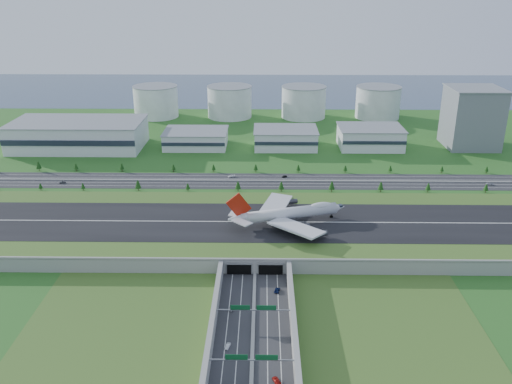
{
  "coord_description": "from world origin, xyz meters",
  "views": [
    {
      "loc": [
        4.34,
        -306.03,
        148.28
      ],
      "look_at": [
        -0.64,
        35.0,
        14.34
      ],
      "focal_mm": 38.0,
      "sensor_mm": 36.0,
      "label": 1
    }
  ],
  "objects_px": {
    "car_0": "(231,309)",
    "car_2": "(277,290)",
    "office_tower": "(472,118)",
    "car_7": "(231,176)",
    "fuel_tank_a": "(156,102)",
    "car_3": "(277,381)",
    "car_6": "(490,184)",
    "car_1": "(228,346)",
    "boeing_747": "(288,213)",
    "car_4": "(63,182)",
    "car_5": "(284,176)"
  },
  "relations": [
    {
      "from": "office_tower",
      "to": "car_0",
      "type": "relative_size",
      "value": 12.48
    },
    {
      "from": "boeing_747",
      "to": "car_1",
      "type": "height_order",
      "value": "boeing_747"
    },
    {
      "from": "boeing_747",
      "to": "car_0",
      "type": "xyz_separation_m",
      "value": [
        -30.5,
        -83.44,
        -13.85
      ]
    },
    {
      "from": "car_3",
      "to": "car_4",
      "type": "relative_size",
      "value": 1.15
    },
    {
      "from": "office_tower",
      "to": "car_6",
      "type": "distance_m",
      "value": 111.03
    },
    {
      "from": "boeing_747",
      "to": "car_5",
      "type": "xyz_separation_m",
      "value": [
        1.5,
        105.39,
        -13.9
      ]
    },
    {
      "from": "car_1",
      "to": "car_7",
      "type": "bearing_deg",
      "value": 107.92
    },
    {
      "from": "car_3",
      "to": "car_5",
      "type": "xyz_separation_m",
      "value": [
        11.17,
        238.53,
        -0.1
      ]
    },
    {
      "from": "car_2",
      "to": "car_3",
      "type": "relative_size",
      "value": 0.96
    },
    {
      "from": "car_3",
      "to": "car_5",
      "type": "relative_size",
      "value": 1.3
    },
    {
      "from": "car_1",
      "to": "car_5",
      "type": "relative_size",
      "value": 1.01
    },
    {
      "from": "car_0",
      "to": "car_4",
      "type": "relative_size",
      "value": 0.92
    },
    {
      "from": "car_1",
      "to": "car_4",
      "type": "distance_m",
      "value": 246.18
    },
    {
      "from": "car_0",
      "to": "car_6",
      "type": "bearing_deg",
      "value": 46.03
    },
    {
      "from": "car_3",
      "to": "car_7",
      "type": "distance_m",
      "value": 240.24
    },
    {
      "from": "car_5",
      "to": "office_tower",
      "type": "bearing_deg",
      "value": 93.18
    },
    {
      "from": "car_1",
      "to": "car_6",
      "type": "xyz_separation_m",
      "value": [
        190.54,
        202.1,
        0.12
      ]
    },
    {
      "from": "car_5",
      "to": "car_7",
      "type": "xyz_separation_m",
      "value": [
        -42.55,
        -0.34,
        0.11
      ]
    },
    {
      "from": "car_0",
      "to": "car_6",
      "type": "height_order",
      "value": "car_6"
    },
    {
      "from": "office_tower",
      "to": "car_7",
      "type": "xyz_separation_m",
      "value": [
        -221.41,
        -91.24,
        -26.57
      ]
    },
    {
      "from": "office_tower",
      "to": "car_6",
      "type": "xyz_separation_m",
      "value": [
        -20.17,
        -105.91,
        -26.55
      ]
    },
    {
      "from": "fuel_tank_a",
      "to": "car_2",
      "type": "bearing_deg",
      "value": -70.77
    },
    {
      "from": "fuel_tank_a",
      "to": "car_2",
      "type": "xyz_separation_m",
      "value": [
        131.67,
        -377.41,
        -16.65
      ]
    },
    {
      "from": "fuel_tank_a",
      "to": "car_6",
      "type": "bearing_deg",
      "value": -36.38
    },
    {
      "from": "boeing_747",
      "to": "car_2",
      "type": "bearing_deg",
      "value": -113.78
    },
    {
      "from": "car_0",
      "to": "car_7",
      "type": "xyz_separation_m",
      "value": [
        -10.56,
        188.48,
        0.06
      ]
    },
    {
      "from": "office_tower",
      "to": "car_3",
      "type": "relative_size",
      "value": 9.96
    },
    {
      "from": "boeing_747",
      "to": "car_6",
      "type": "height_order",
      "value": "boeing_747"
    },
    {
      "from": "car_0",
      "to": "car_2",
      "type": "bearing_deg",
      "value": 41.24
    },
    {
      "from": "car_0",
      "to": "car_7",
      "type": "bearing_deg",
      "value": 96.89
    },
    {
      "from": "car_2",
      "to": "car_6",
      "type": "distance_m",
      "value": 229.72
    },
    {
      "from": "fuel_tank_a",
      "to": "car_3",
      "type": "distance_m",
      "value": 463.34
    },
    {
      "from": "office_tower",
      "to": "car_3",
      "type": "bearing_deg",
      "value": -119.98
    },
    {
      "from": "car_6",
      "to": "car_4",
      "type": "bearing_deg",
      "value": 100.73
    },
    {
      "from": "boeing_747",
      "to": "car_0",
      "type": "bearing_deg",
      "value": -126.98
    },
    {
      "from": "office_tower",
      "to": "car_2",
      "type": "relative_size",
      "value": 10.42
    },
    {
      "from": "fuel_tank_a",
      "to": "car_4",
      "type": "distance_m",
      "value": 224.97
    },
    {
      "from": "car_2",
      "to": "car_7",
      "type": "relative_size",
      "value": 0.94
    },
    {
      "from": "car_0",
      "to": "car_1",
      "type": "relative_size",
      "value": 1.03
    },
    {
      "from": "car_6",
      "to": "car_7",
      "type": "bearing_deg",
      "value": 96.38
    },
    {
      "from": "boeing_747",
      "to": "car_3",
      "type": "distance_m",
      "value": 134.2
    },
    {
      "from": "car_3",
      "to": "car_6",
      "type": "height_order",
      "value": "car_6"
    },
    {
      "from": "car_1",
      "to": "car_3",
      "type": "relative_size",
      "value": 0.78
    },
    {
      "from": "office_tower",
      "to": "boeing_747",
      "type": "relative_size",
      "value": 0.74
    },
    {
      "from": "fuel_tank_a",
      "to": "car_6",
      "type": "xyz_separation_m",
      "value": [
        299.83,
        -220.91,
        -16.55
      ]
    },
    {
      "from": "car_1",
      "to": "car_2",
      "type": "xyz_separation_m",
      "value": [
        22.39,
        45.6,
        0.03
      ]
    },
    {
      "from": "car_0",
      "to": "car_2",
      "type": "distance_m",
      "value": 28.41
    },
    {
      "from": "fuel_tank_a",
      "to": "car_3",
      "type": "xyz_separation_m",
      "value": [
        129.98,
        -444.43,
        -16.58
      ]
    },
    {
      "from": "boeing_747",
      "to": "car_7",
      "type": "height_order",
      "value": "boeing_747"
    },
    {
      "from": "office_tower",
      "to": "car_7",
      "type": "distance_m",
      "value": 240.94
    }
  ]
}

